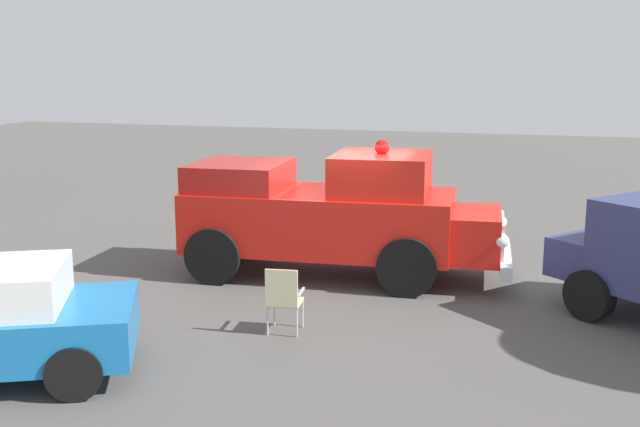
# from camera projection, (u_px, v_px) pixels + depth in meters

# --- Properties ---
(ground_plane) EXTENTS (60.00, 60.00, 0.00)m
(ground_plane) POSITION_uv_depth(u_px,v_px,m) (337.00, 275.00, 14.25)
(ground_plane) COLOR #514F4C
(vintage_fire_truck) EXTENTS (6.10, 2.73, 2.59)m
(vintage_fire_truck) POSITION_uv_depth(u_px,v_px,m) (332.00, 213.00, 14.04)
(vintage_fire_truck) COLOR black
(vintage_fire_truck) RESTS_ON ground
(lawn_chair_by_car) EXTENTS (0.57, 0.56, 1.02)m
(lawn_chair_by_car) POSITION_uv_depth(u_px,v_px,m) (283.00, 296.00, 11.06)
(lawn_chair_by_car) COLOR #B7BABF
(lawn_chair_by_car) RESTS_ON ground
(traffic_cone) EXTENTS (0.40, 0.40, 0.64)m
(traffic_cone) POSITION_uv_depth(u_px,v_px,m) (413.00, 224.00, 17.30)
(traffic_cone) COLOR orange
(traffic_cone) RESTS_ON ground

